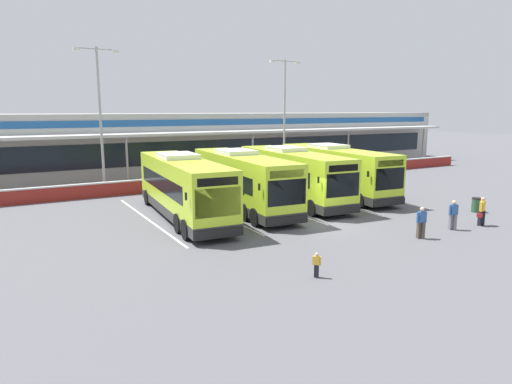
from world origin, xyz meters
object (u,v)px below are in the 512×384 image
pedestrian_in_dark_coat (453,214)px  coach_bus_right_centre (335,171)px  coach_bus_leftmost (183,188)px  pedestrian_with_handbag (482,211)px  pedestrian_child (317,264)px  pedestrian_near_bin (421,222)px  lamp_post_west (100,111)px  litter_bin (476,205)px  lamp_post_centre (284,111)px  coach_bus_centre (292,176)px  coach_bus_left_centre (242,181)px

pedestrian_in_dark_coat → coach_bus_right_centre: bearing=84.5°
coach_bus_leftmost → pedestrian_with_handbag: bearing=-36.3°
pedestrian_with_handbag → pedestrian_child: 12.93m
coach_bus_leftmost → pedestrian_near_bin: (8.71, -10.17, -0.91)m
coach_bus_right_centre → pedestrian_child: coach_bus_right_centre is taller
pedestrian_with_handbag → pedestrian_in_dark_coat: 2.18m
coach_bus_right_centre → pedestrian_child: bearing=-131.7°
lamp_post_west → litter_bin: lamp_post_west is taller
coach_bus_leftmost → lamp_post_west: size_ratio=1.12×
pedestrian_near_bin → litter_bin: 8.20m
litter_bin → lamp_post_centre: bearing=96.2°
coach_bus_centre → lamp_post_west: bearing=136.8°
coach_bus_leftmost → lamp_post_west: (-2.37, 11.04, 4.50)m
coach_bus_left_centre → lamp_post_west: (-6.63, 10.51, 4.50)m
lamp_post_west → litter_bin: 27.33m
pedestrian_near_bin → coach_bus_leftmost: bearing=130.6°
coach_bus_left_centre → lamp_post_centre: bearing=46.1°
coach_bus_right_centre → lamp_post_west: size_ratio=1.12×
pedestrian_child → lamp_post_centre: bearing=59.4°
pedestrian_in_dark_coat → pedestrian_child: bearing=-169.5°
lamp_post_centre → coach_bus_leftmost: bearing=-142.4°
coach_bus_right_centre → pedestrian_with_handbag: bearing=-84.5°
coach_bus_right_centre → pedestrian_with_handbag: coach_bus_right_centre is taller
pedestrian_near_bin → pedestrian_in_dark_coat: bearing=5.9°
coach_bus_left_centre → lamp_post_centre: size_ratio=1.12×
coach_bus_centre → pedestrian_in_dark_coat: bearing=-73.9°
pedestrian_child → litter_bin: (15.64, 4.03, -0.07)m
pedestrian_with_handbag → coach_bus_left_centre: bearing=131.7°
lamp_post_centre → lamp_post_west: bearing=-179.6°
coach_bus_leftmost → lamp_post_centre: bearing=37.6°
pedestrian_near_bin → lamp_post_centre: (5.78, 21.32, 5.42)m
pedestrian_in_dark_coat → pedestrian_child: (-10.64, -1.97, -0.33)m
coach_bus_centre → lamp_post_centre: 12.72m
pedestrian_in_dark_coat → lamp_post_centre: bearing=82.0°
coach_bus_right_centre → litter_bin: bearing=-66.6°
pedestrian_near_bin → lamp_post_west: lamp_post_west is taller
pedestrian_in_dark_coat → coach_bus_leftmost: bearing=139.5°
lamp_post_west → pedestrian_child: bearing=-81.8°
coach_bus_left_centre → coach_bus_centre: (4.17, 0.38, 0.00)m
pedestrian_child → litter_bin: 16.15m
coach_bus_right_centre → lamp_post_centre: 11.00m
coach_bus_leftmost → lamp_post_centre: size_ratio=1.12×
coach_bus_centre → pedestrian_near_bin: bearing=-88.6°
coach_bus_left_centre → pedestrian_in_dark_coat: 12.73m
coach_bus_right_centre → pedestrian_near_bin: (-3.91, -11.45, -0.91)m
coach_bus_left_centre → coach_bus_right_centre: bearing=5.2°
pedestrian_child → pedestrian_near_bin: (7.80, 1.68, 0.33)m
coach_bus_leftmost → litter_bin: (16.55, -7.81, -1.32)m
pedestrian_in_dark_coat → pedestrian_near_bin: bearing=-174.1°
lamp_post_centre → coach_bus_right_centre: bearing=-100.7°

